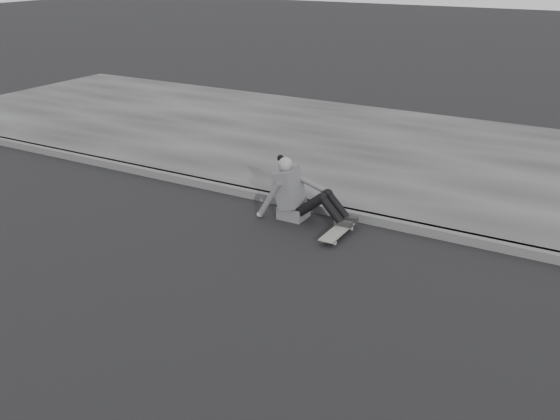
# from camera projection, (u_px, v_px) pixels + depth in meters

# --- Properties ---
(ground) EXTENTS (80.00, 80.00, 0.00)m
(ground) POSITION_uv_depth(u_px,v_px,m) (367.00, 337.00, 5.99)
(ground) COLOR black
(ground) RESTS_ON ground
(curb) EXTENTS (24.00, 0.16, 0.12)m
(curb) POSITION_uv_depth(u_px,v_px,m) (444.00, 234.00, 8.04)
(curb) COLOR #4F4F4F
(curb) RESTS_ON ground
(sidewalk) EXTENTS (24.00, 6.00, 0.12)m
(sidewalk) POSITION_uv_depth(u_px,v_px,m) (495.00, 169.00, 10.46)
(sidewalk) COLOR #3C3C3C
(sidewalk) RESTS_ON ground
(skateboard) EXTENTS (0.20, 0.78, 0.09)m
(skateboard) POSITION_uv_depth(u_px,v_px,m) (338.00, 231.00, 8.09)
(skateboard) COLOR gray
(skateboard) RESTS_ON ground
(seated_woman) EXTENTS (1.38, 0.46, 0.88)m
(seated_woman) POSITION_uv_depth(u_px,v_px,m) (298.00, 194.00, 8.51)
(seated_woman) COLOR #4F4F52
(seated_woman) RESTS_ON ground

